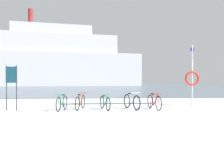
% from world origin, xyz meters
% --- Properties ---
extents(ground, '(80.00, 132.00, 0.08)m').
position_xyz_m(ground, '(0.00, 53.90, -0.04)').
color(ground, silver).
extents(bike_rack, '(4.61, 0.21, 0.31)m').
position_xyz_m(bike_rack, '(-0.79, 2.81, 0.27)').
color(bike_rack, '#4C5156').
rests_on(bike_rack, ground).
extents(bicycle_0, '(0.46, 1.65, 0.79)m').
position_xyz_m(bicycle_0, '(-2.95, 2.64, 0.36)').
color(bicycle_0, black).
rests_on(bicycle_0, ground).
extents(bicycle_1, '(0.48, 1.67, 0.79)m').
position_xyz_m(bicycle_1, '(-2.12, 2.92, 0.36)').
color(bicycle_1, black).
rests_on(bicycle_1, ground).
extents(bicycle_2, '(0.57, 1.56, 0.74)m').
position_xyz_m(bicycle_2, '(-0.94, 2.74, 0.34)').
color(bicycle_2, black).
rests_on(bicycle_2, ground).
extents(bicycle_3, '(0.66, 1.67, 0.82)m').
position_xyz_m(bicycle_3, '(0.36, 2.90, 0.37)').
color(bicycle_3, black).
rests_on(bicycle_3, ground).
extents(bicycle_4, '(0.46, 1.72, 0.80)m').
position_xyz_m(bicycle_4, '(1.43, 2.75, 0.37)').
color(bicycle_4, black).
rests_on(bicycle_4, ground).
extents(info_sign, '(0.55, 0.14, 2.08)m').
position_xyz_m(info_sign, '(-5.27, 2.72, 1.42)').
color(info_sign, '#33383D').
rests_on(info_sign, ground).
extents(rescue_post, '(0.83, 0.13, 3.38)m').
position_xyz_m(rescue_post, '(3.97, 4.21, 1.59)').
color(rescue_post, silver).
rests_on(rescue_post, ground).
extents(ferry_ship, '(57.88, 17.34, 25.33)m').
position_xyz_m(ferry_ship, '(-15.75, 66.03, 8.49)').
color(ferry_ship, white).
rests_on(ferry_ship, ground).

